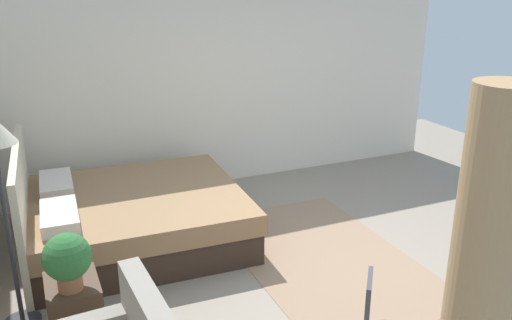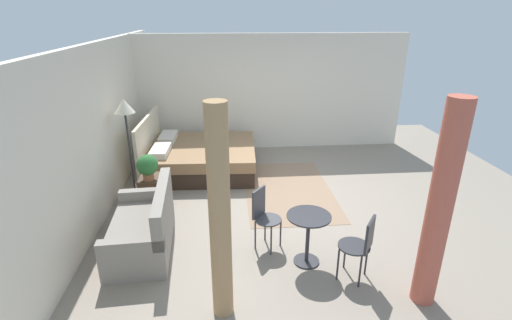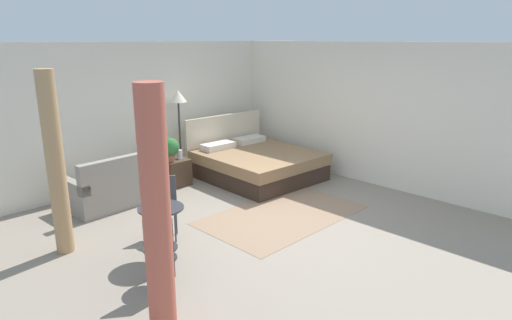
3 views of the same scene
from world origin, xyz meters
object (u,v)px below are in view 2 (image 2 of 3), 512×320
Objects in this scene: vase at (150,170)px; balcony_table at (308,230)px; couch at (145,229)px; cafe_chair_near_window at (361,243)px; floor_lamp at (125,115)px; bed at (199,157)px; cafe_chair_near_couch at (263,213)px; nightstand at (152,191)px; potted_plant at (147,166)px.

vase is 3.00m from balcony_table.
cafe_chair_near_window is at bearing -108.55° from couch.
floor_lamp is 2.50× the size of balcony_table.
bed is 2.58× the size of cafe_chair_near_couch.
balcony_table is at bearing -103.52° from couch.
cafe_chair_near_couch reaches higher than balcony_table.
nightstand is at bearing -135.88° from floor_lamp.
bed is 4.20m from cafe_chair_near_window.
bed is 2.77m from couch.
couch is 3.55× the size of potted_plant.
nightstand is 2.98× the size of vase.
bed is at bearing -26.17° from nightstand.
potted_plant is at bearing 154.97° from bed.
bed is at bearing 30.42° from cafe_chair_near_window.
potted_plant is 0.96m from floor_lamp.
bed is at bearing -46.59° from floor_lamp.
potted_plant is 0.63× the size of balcony_table.
vase is at bearing 12.89° from nightstand.
floor_lamp is at bearing 44.12° from nightstand.
floor_lamp reaches higher than nightstand.
nightstand is 0.58× the size of cafe_chair_near_window.
couch is 2.87m from cafe_chair_near_window.
cafe_chair_near_window is (-2.59, -3.21, -0.96)m from floor_lamp.
cafe_chair_near_couch is at bearing -128.35° from nightstand.
cafe_chair_near_couch is (0.81, 1.08, -0.00)m from cafe_chair_near_window.
cafe_chair_near_window is at bearing -128.82° from floor_lamp.
couch is 1.80× the size of cafe_chair_near_window.
vase is at bearing 5.93° from couch.
vase is 2.32m from cafe_chair_near_couch.
bed is 1.44× the size of couch.
balcony_table reaches higher than vase.
cafe_chair_near_couch reaches higher than nightstand.
vase is 1.00m from floor_lamp.
floor_lamp reaches higher than bed.
potted_plant reaches higher than nightstand.
couch reaches higher than nightstand.
cafe_chair_near_window is at bearing -126.71° from cafe_chair_near_couch.
bed is 1.91m from floor_lamp.
potted_plant is 3.53m from cafe_chair_near_window.
balcony_table is at bearing 54.71° from cafe_chair_near_window.
cafe_chair_near_couch is at bearing -93.63° from couch.
balcony_table is at bearing -154.02° from bed.
bed is at bearing 20.36° from cafe_chair_near_couch.
nightstand is 0.72× the size of balcony_table.
balcony_table is (-3.23, -1.57, 0.19)m from bed.
couch is 2.23m from balcony_table.
cafe_chair_near_couch reaches higher than cafe_chair_near_window.
vase is 0.19× the size of cafe_chair_near_couch.
floor_lamp reaches higher than cafe_chair_near_window.
vase reaches higher than nightstand.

